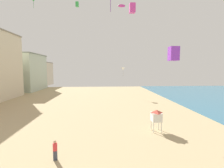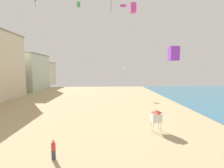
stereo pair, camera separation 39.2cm
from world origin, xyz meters
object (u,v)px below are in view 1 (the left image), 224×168
kite_green_delta (33,0)px  kite_magenta_parafoil (122,6)px  kite_magenta_box (132,8)px  kite_green_box (77,4)px  kite_white_delta (123,69)px  lifeguard_stand (156,116)px  kite_flyer (55,149)px  kite_purple_box (174,54)px

kite_green_delta → kite_magenta_parafoil: size_ratio=1.26×
kite_magenta_box → kite_green_box: (-10.54, 10.10, 4.35)m
kite_white_delta → lifeguard_stand: bearing=-88.0°
kite_flyer → kite_white_delta: 32.13m
kite_magenta_box → kite_white_delta: size_ratio=0.61×
lifeguard_stand → kite_magenta_box: 17.97m
kite_green_box → kite_magenta_parafoil: (9.82, -0.91, -0.47)m
kite_magenta_parafoil → kite_magenta_box: bearing=-85.5°
kite_green_delta → kite_white_delta: kite_green_delta is taller
kite_flyer → kite_magenta_box: size_ratio=1.13×
kite_magenta_parafoil → kite_white_delta: bearing=79.3°
kite_purple_box → kite_green_box: 26.68m
kite_purple_box → kite_magenta_parafoil: kite_magenta_parafoil is taller
kite_purple_box → kite_green_delta: kite_green_delta is taller
kite_green_box → kite_white_delta: kite_green_box is taller
kite_magenta_parafoil → kite_purple_box: bearing=-77.9°
kite_purple_box → kite_white_delta: 24.74m
kite_green_box → kite_flyer: bearing=-85.6°
kite_flyer → kite_green_box: kite_green_box is taller
lifeguard_stand → kite_green_box: kite_green_box is taller
kite_purple_box → kite_green_box: size_ratio=1.57×
kite_flyer → kite_purple_box: 15.38m
lifeguard_stand → kite_magenta_box: size_ratio=1.76×
kite_green_box → kite_magenta_parafoil: kite_green_box is taller
lifeguard_stand → kite_white_delta: (-0.85, 24.70, 5.52)m
lifeguard_stand → kite_green_box: size_ratio=2.54×
kite_magenta_box → kite_white_delta: kite_magenta_box is taller
kite_magenta_box → kite_white_delta: 18.41m
kite_flyer → kite_green_box: bearing=-38.8°
kite_magenta_box → kite_green_delta: (-19.06, 7.87, 4.19)m
kite_flyer → lifeguard_stand: lifeguard_stand is taller
kite_flyer → kite_green_delta: kite_green_delta is taller
lifeguard_stand → kite_magenta_parafoil: kite_magenta_parafoil is taller
kite_purple_box → kite_magenta_box: kite_magenta_box is taller
kite_purple_box → kite_green_delta: size_ratio=0.78×
kite_green_delta → kite_magenta_box: bearing=-22.4°
kite_white_delta → kite_magenta_parafoil: size_ratio=1.49×
lifeguard_stand → kite_magenta_parafoil: 26.69m
kite_green_box → kite_white_delta: bearing=26.2°
lifeguard_stand → kite_green_box: 30.03m
kite_flyer → kite_magenta_box: 23.54m
kite_flyer → kite_purple_box: size_ratio=1.04×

